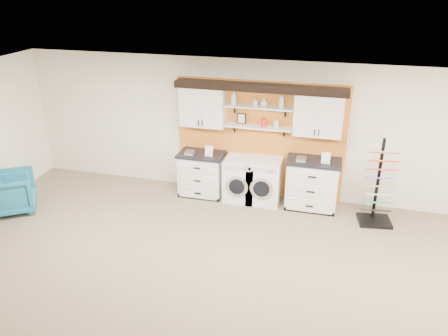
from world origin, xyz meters
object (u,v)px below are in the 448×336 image
(washer, at_px, (241,179))
(sample_rack, at_px, (378,197))
(base_cabinet_left, at_px, (202,174))
(dryer, at_px, (264,181))
(base_cabinet_right, at_px, (312,184))
(armchair, at_px, (12,192))

(washer, bearing_deg, sample_rack, -6.00)
(base_cabinet_left, bearing_deg, dryer, -0.15)
(base_cabinet_right, relative_size, dryer, 1.13)
(base_cabinet_left, relative_size, dryer, 1.03)
(base_cabinet_left, relative_size, washer, 1.06)
(base_cabinet_left, distance_m, base_cabinet_right, 2.26)
(base_cabinet_left, xyz_separation_m, washer, (0.83, -0.00, -0.02))
(base_cabinet_right, bearing_deg, armchair, -164.02)
(base_cabinet_left, xyz_separation_m, armchair, (-3.37, -1.61, -0.07))
(base_cabinet_left, relative_size, sample_rack, 0.58)
(base_cabinet_right, height_order, sample_rack, sample_rack)
(sample_rack, bearing_deg, dryer, 164.41)
(sample_rack, bearing_deg, armchair, -177.22)
(base_cabinet_left, distance_m, armchair, 3.74)
(dryer, distance_m, sample_rack, 2.17)
(base_cabinet_left, distance_m, dryer, 1.32)
(washer, relative_size, sample_rack, 0.55)
(washer, relative_size, armchair, 1.05)
(washer, xyz_separation_m, dryer, (0.49, -0.00, 0.01))
(base_cabinet_left, relative_size, armchair, 1.11)
(sample_rack, distance_m, armchair, 6.97)
(armchair, bearing_deg, base_cabinet_left, -98.45)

